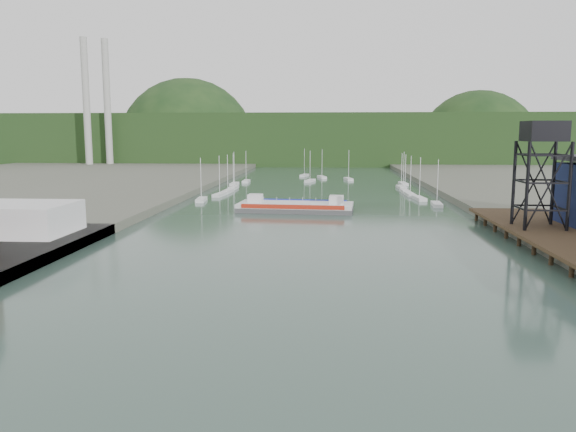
# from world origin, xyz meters

# --- Properties ---
(ground) EXTENTS (600.00, 600.00, 0.00)m
(ground) POSITION_xyz_m (0.00, 0.00, 0.00)
(ground) COLOR #2B4339
(ground) RESTS_ON ground
(white_shed) EXTENTS (18.00, 12.00, 4.50)m
(white_shed) POSITION_xyz_m (-44.00, 50.00, 3.85)
(white_shed) COLOR silver
(white_shed) RESTS_ON west_quay
(lift_tower) EXTENTS (6.50, 6.50, 16.00)m
(lift_tower) POSITION_xyz_m (35.00, 58.00, 15.65)
(lift_tower) COLOR black
(lift_tower) RESTS_ON east_pier
(marina_sailboats) EXTENTS (57.71, 92.65, 0.90)m
(marina_sailboats) POSITION_xyz_m (0.08, 138.46, 0.35)
(marina_sailboats) COLOR silver
(marina_sailboats) RESTS_ON ground
(smokestacks) EXTENTS (11.20, 8.20, 60.00)m
(smokestacks) POSITION_xyz_m (-106.00, 232.50, 30.00)
(smokestacks) COLOR #A7A6A2
(smokestacks) RESTS_ON ground
(distant_hills) EXTENTS (500.00, 120.00, 80.00)m
(distant_hills) POSITION_xyz_m (-3.98, 301.35, 10.38)
(distant_hills) COLOR black
(distant_hills) RESTS_ON ground
(chain_ferry) EXTENTS (24.73, 11.48, 3.46)m
(chain_ferry) POSITION_xyz_m (-3.85, 88.48, 0.99)
(chain_ferry) COLOR #49494B
(chain_ferry) RESTS_ON ground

